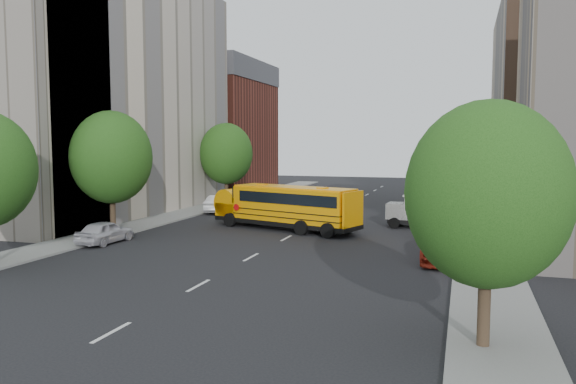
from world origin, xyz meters
The scene contains 20 objects.
ground centered at (0.00, 0.00, 0.00)m, with size 120.00×120.00×0.00m, color black.
sidewalk_left centered at (-11.50, 5.00, 0.06)m, with size 3.00×80.00×0.12m, color slate.
sidewalk_right centered at (11.50, 5.00, 0.06)m, with size 3.00×80.00×0.12m, color slate.
lane_markings centered at (0.00, 10.00, 0.01)m, with size 0.15×64.00×0.01m, color silver.
building_left_cream centered at (-18.00, 6.00, 10.00)m, with size 10.00×26.00×20.00m, color beige.
building_left_redbrick centered at (-18.00, 28.00, 6.50)m, with size 10.00×15.00×13.00m, color maroon.
building_left_near centered at (-18.00, -4.50, 8.50)m, with size 10.00×7.00×17.00m, color tan.
building_right_far centered at (18.00, 20.00, 9.00)m, with size 10.00×22.00×18.00m, color tan.
street_tree_1 centered at (-11.00, -4.00, 4.95)m, with size 5.12×5.12×7.90m.
street_tree_2 centered at (-11.00, 14.00, 4.83)m, with size 4.99×4.99×7.71m.
street_tree_3 centered at (11.00, -18.00, 4.45)m, with size 4.61×4.61×7.11m.
street_tree_4 centered at (11.00, 14.00, 5.08)m, with size 5.25×5.25×8.10m.
street_tree_5 centered at (11.00, 26.00, 4.70)m, with size 4.86×4.86×7.51m.
school_bus centered at (-1.21, 1.32, 1.69)m, with size 10.91×5.76×3.02m.
safari_truck centered at (8.19, 4.81, 1.22)m, with size 5.50×2.34×2.30m.
parked_car_0 centered at (-9.60, -6.82, 0.68)m, with size 1.60×3.99×1.36m, color silver.
parked_car_1 centered at (-9.13, 8.57, 0.74)m, with size 1.58×4.52×1.49m, color white.
parked_car_2 centered at (-8.80, 21.77, 0.67)m, with size 2.23×4.83×1.34m, color black.
parked_car_3 centered at (9.60, -5.83, 0.80)m, with size 2.24×5.51×1.60m, color maroon.
parked_car_5 centered at (8.80, 23.53, 0.81)m, with size 1.70×4.89×1.61m, color gray.
Camera 1 is at (10.35, -34.58, 5.92)m, focal length 35.00 mm.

